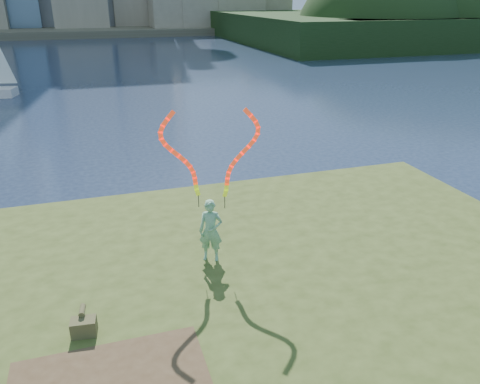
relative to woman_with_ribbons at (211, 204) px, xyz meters
name	(u,v)px	position (x,y,z in m)	size (l,w,h in m)	color
ground	(204,304)	(-0.37, -0.64, -2.23)	(320.00, 320.00, 0.00)	#19253F
grassy_knoll	(233,360)	(-0.37, -2.94, -1.89)	(20.00, 18.00, 0.80)	#374619
far_shore	(93,27)	(-0.37, 94.36, -1.63)	(320.00, 40.00, 1.20)	#4F4939
wooded_hill	(460,36)	(59.20, 59.32, -2.08)	(78.00, 50.00, 63.00)	black
woman_with_ribbons	(211,204)	(0.00, 0.00, 0.00)	(1.85, 0.84, 3.92)	#1B7A3C
canvas_bag	(84,326)	(-2.94, -1.91, -1.25)	(0.49, 0.55, 0.44)	#3F4525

